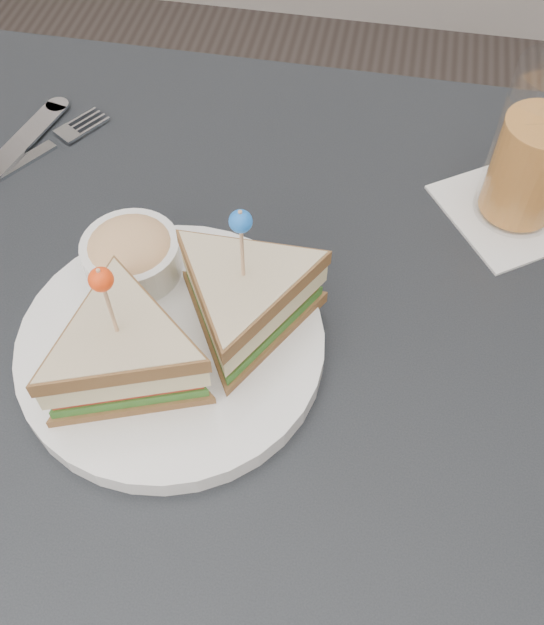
% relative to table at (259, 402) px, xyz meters
% --- Properties ---
extents(ground_plane, '(3.50, 3.50, 0.00)m').
position_rel_table_xyz_m(ground_plane, '(0.00, 0.00, -0.67)').
color(ground_plane, '#3F3833').
extents(table, '(0.80, 0.80, 0.75)m').
position_rel_table_xyz_m(table, '(0.00, 0.00, 0.00)').
color(table, black).
rests_on(table, ground).
extents(plate_meal, '(0.29, 0.28, 0.15)m').
position_rel_table_xyz_m(plate_meal, '(-0.06, -0.01, 0.12)').
color(plate_meal, white).
rests_on(plate_meal, table).
extents(cutlery_fork, '(0.12, 0.17, 0.01)m').
position_rel_table_xyz_m(cutlery_fork, '(-0.27, 0.20, 0.08)').
color(cutlery_fork, '#B7BDC2').
rests_on(cutlery_fork, table).
extents(drink_set, '(0.17, 0.17, 0.15)m').
position_rel_table_xyz_m(drink_set, '(0.21, 0.21, 0.15)').
color(drink_set, white).
rests_on(drink_set, table).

